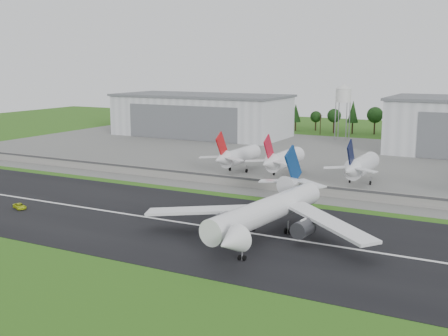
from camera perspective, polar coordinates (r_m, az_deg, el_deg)
The scene contains 14 objects.
ground at distance 138.61m, azimuth -8.09°, elevation -6.32°, with size 600.00×600.00×0.00m, color #325A15.
runway at distance 146.44m, azimuth -5.79°, elevation -5.33°, with size 320.00×60.00×0.10m, color black.
runway_centerline at distance 146.43m, azimuth -5.79°, elevation -5.30°, with size 220.00×1.00×0.02m, color white.
apron at distance 243.43m, azimuth 8.71°, elevation 0.99°, with size 320.00×150.00×0.10m, color slate.
blast_fence at distance 183.98m, azimuth 1.99°, elevation -1.43°, with size 240.00×0.61×3.50m.
hangar_west at distance 316.00m, azimuth -2.33°, elevation 5.40°, with size 97.00×44.00×23.20m.
water_tower at distance 304.03m, azimuth 12.04°, elevation 7.42°, with size 8.40×8.40×29.40m.
utility_poles at distance 319.32m, azimuth 13.48°, elevation 3.08°, with size 230.00×3.00×12.00m, color black, non-canonical shape.
treeline at distance 333.76m, azimuth 14.13°, elevation 3.36°, with size 320.00×16.00×22.00m, color black, non-canonical shape.
main_airliner at distance 131.76m, azimuth 4.29°, elevation -4.92°, with size 56.79×59.23×18.17m.
ground_vehicle at distance 166.99m, azimuth -20.05°, elevation -3.65°, with size 2.48×5.37×1.49m, color #B7C917.
parked_jet_red_a at distance 208.03m, azimuth 1.27°, elevation 1.21°, with size 7.36×31.29×16.70m.
parked_jet_red_b at distance 200.69m, azimuth 5.88°, elevation 0.84°, with size 7.36×31.29×16.83m.
parked_jet_navy at distance 192.15m, azimuth 13.61°, elevation 0.19°, with size 7.36×31.29×16.90m.
Camera 1 is at (78.66, -106.88, 40.02)m, focal length 45.00 mm.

